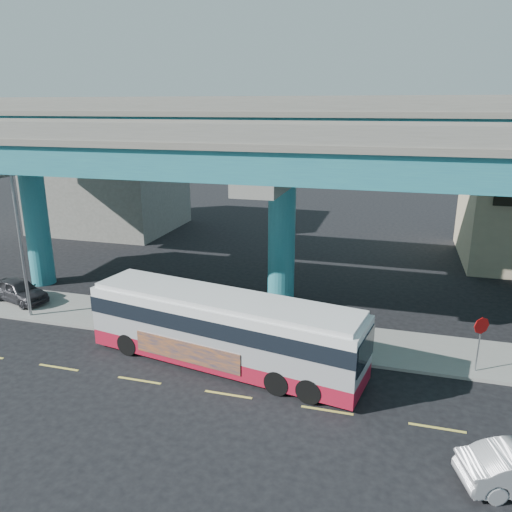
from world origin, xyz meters
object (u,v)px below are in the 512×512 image
(street_lamp, at_px, (10,225))
(stop_sign, at_px, (481,333))
(transit_bus, at_px, (223,327))
(parked_car, at_px, (19,290))

(street_lamp, height_order, stop_sign, street_lamp)
(transit_bus, bearing_deg, parked_car, 176.22)
(transit_bus, height_order, parked_car, transit_bus)
(stop_sign, bearing_deg, transit_bus, -179.06)
(parked_car, bearing_deg, street_lamp, -120.50)
(parked_car, height_order, street_lamp, street_lamp)
(street_lamp, bearing_deg, parked_car, 133.08)
(transit_bus, distance_m, street_lamp, 12.57)
(transit_bus, relative_size, parked_car, 3.07)
(parked_car, height_order, stop_sign, stop_sign)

